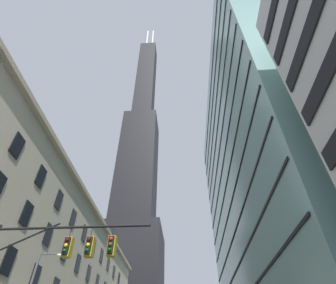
% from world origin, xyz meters
% --- Properties ---
extents(station_building, '(13.59, 69.28, 22.00)m').
position_xyz_m(station_building, '(-17.46, 28.64, 10.98)').
color(station_building, '#B2A88E').
rests_on(station_building, ground).
extents(dark_skyscraper, '(24.02, 24.02, 209.46)m').
position_xyz_m(dark_skyscraper, '(-16.62, 89.25, 60.47)').
color(dark_skyscraper, black).
rests_on(dark_skyscraper, ground).
extents(glass_office_midrise, '(19.62, 50.26, 52.34)m').
position_xyz_m(glass_office_midrise, '(20.76, 29.91, 26.17)').
color(glass_office_midrise, gray).
rests_on(glass_office_midrise, ground).
extents(traffic_signal_mast, '(8.84, 0.63, 7.45)m').
position_xyz_m(traffic_signal_mast, '(-2.91, 4.81, 5.62)').
color(traffic_signal_mast, black).
rests_on(traffic_signal_mast, sidewalk_left).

